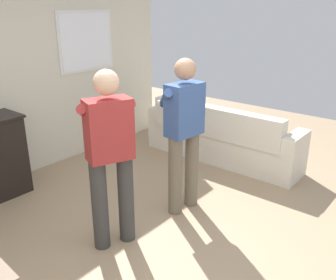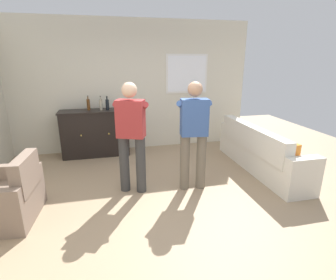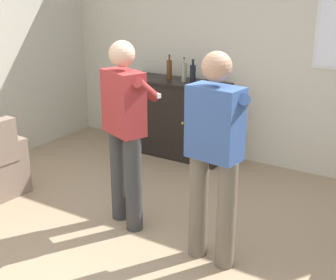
{
  "view_description": "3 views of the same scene",
  "coord_description": "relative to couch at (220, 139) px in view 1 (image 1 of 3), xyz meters",
  "views": [
    {
      "loc": [
        -2.35,
        -1.83,
        2.2
      ],
      "look_at": [
        0.18,
        0.24,
        0.99
      ],
      "focal_mm": 40.0,
      "sensor_mm": 36.0,
      "label": 1
    },
    {
      "loc": [
        -0.62,
        -3.23,
        1.99
      ],
      "look_at": [
        0.2,
        0.26,
        0.87
      ],
      "focal_mm": 28.0,
      "sensor_mm": 36.0,
      "label": 2
    },
    {
      "loc": [
        2.09,
        -2.56,
        2.15
      ],
      "look_at": [
        0.22,
        0.41,
        0.94
      ],
      "focal_mm": 50.0,
      "sensor_mm": 36.0,
      "label": 3
    }
  ],
  "objects": [
    {
      "name": "ground",
      "position": [
        -2.05,
        -0.81,
        -0.33
      ],
      "size": [
        10.4,
        10.4,
        0.0
      ],
      "primitive_type": "plane",
      "color": "#9E8466"
    },
    {
      "name": "person_standing_right",
      "position": [
        -1.42,
        -0.4,
        0.61
      ],
      "size": [
        0.55,
        0.5,
        1.68
      ],
      "color": "#6B6051",
      "rests_on": "ground"
    },
    {
      "name": "person_standing_left",
      "position": [
        -2.35,
        -0.28,
        0.61
      ],
      "size": [
        0.52,
        0.52,
        1.68
      ],
      "color": "#383838",
      "rests_on": "ground"
    },
    {
      "name": "couch",
      "position": [
        0.0,
        0.0,
        0.0
      ],
      "size": [
        0.57,
        2.36,
        0.84
      ],
      "color": "silver",
      "rests_on": "ground"
    },
    {
      "name": "wall_back_with_window",
      "position": [
        -2.03,
        1.85,
        1.08
      ],
      "size": [
        5.2,
        0.15,
        2.8
      ],
      "color": "beige",
      "rests_on": "ground"
    }
  ]
}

